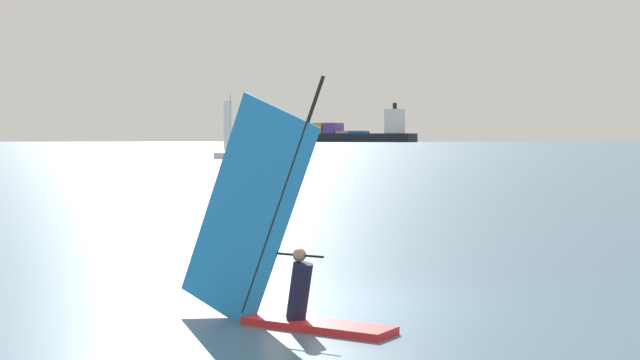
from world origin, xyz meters
name	(u,v)px	position (x,y,z in m)	size (l,w,h in m)	color
ground_plane	(349,301)	(0.00, 0.00, 0.00)	(4000.00, 4000.00, 0.00)	#476B84
windsurfer	(281,263)	(-1.06, -2.29, 1.01)	(3.72, 2.31, 4.18)	red
cargo_ship	(338,134)	(-27.35, 896.41, 8.28)	(153.80, 79.22, 37.36)	black
small_sailboat	(230,153)	(-19.69, 119.49, 0.94)	(5.66, 6.38, 9.75)	white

